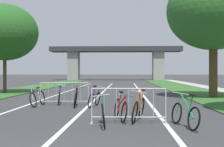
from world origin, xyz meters
TOP-DOWN VIEW (x-y plane):
  - grass_verge_left at (-6.88, 24.07)m, footprint 3.45×58.84m
  - grass_verge_right at (6.88, 24.07)m, footprint 3.45×58.84m
  - sidewalk_path_right at (9.44, 24.07)m, footprint 1.66×58.84m
  - lane_stripe_center at (0.00, 17.02)m, footprint 0.14×34.04m
  - lane_stripe_right_lane at (2.84, 17.02)m, footprint 0.14×34.04m
  - lane_stripe_left_lane at (-2.84, 17.02)m, footprint 0.14×34.04m
  - overpass_bridge at (0.00, 48.63)m, footprint 23.39×3.61m
  - tree_left_oak_near at (-6.81, 16.29)m, footprint 4.66×4.66m
  - tree_right_pine_near at (6.79, 13.34)m, footprint 5.40×5.40m
  - crowd_barrier_nearest at (1.75, 4.77)m, footprint 2.27×0.50m
  - crowd_barrier_second at (-1.12, 9.28)m, footprint 2.27×0.51m
  - bicycle_orange_0 at (2.07, 5.19)m, footprint 0.56×1.71m
  - bicycle_blue_1 at (-1.47, 9.81)m, footprint 0.62×1.60m
  - bicycle_purple_2 at (0.31, 8.81)m, footprint 0.70×1.61m
  - bicycle_silver_3 at (-2.24, 8.93)m, footprint 0.54×1.72m
  - bicycle_black_4 at (-0.53, 8.90)m, footprint 0.48×1.75m
  - bicycle_green_5 at (3.30, 4.22)m, footprint 0.57×1.68m
  - bicycle_red_6 at (1.50, 5.33)m, footprint 0.69×1.71m
  - bicycle_teal_7 at (1.02, 4.38)m, footprint 0.49×1.65m

SIDE VIEW (x-z plane):
  - lane_stripe_center at x=0.00m, z-range 0.00..0.01m
  - lane_stripe_right_lane at x=2.84m, z-range 0.00..0.01m
  - lane_stripe_left_lane at x=-2.84m, z-range 0.00..0.01m
  - grass_verge_left at x=-6.88m, z-range 0.00..0.05m
  - grass_verge_right at x=6.88m, z-range 0.00..0.05m
  - sidewalk_path_right at x=9.44m, z-range 0.00..0.08m
  - bicycle_blue_1 at x=-1.47m, z-range -0.12..0.83m
  - bicycle_purple_2 at x=0.31m, z-range -0.11..0.83m
  - bicycle_black_4 at x=-0.53m, z-range -0.08..0.80m
  - bicycle_green_5 at x=3.30m, z-range -0.12..0.84m
  - bicycle_silver_3 at x=-2.24m, z-range -0.11..0.83m
  - bicycle_red_6 at x=1.50m, z-range -0.09..0.82m
  - bicycle_teal_7 at x=1.02m, z-range -0.09..0.85m
  - bicycle_orange_0 at x=2.07m, z-range -0.12..0.88m
  - crowd_barrier_nearest at x=1.75m, z-range -0.01..1.04m
  - crowd_barrier_second at x=-1.12m, z-range -0.01..1.04m
  - tree_left_oak_near at x=-6.81m, z-range 1.16..7.44m
  - overpass_bridge at x=0.00m, z-range 1.39..7.38m
  - tree_right_pine_near at x=6.79m, z-range 1.38..8.78m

